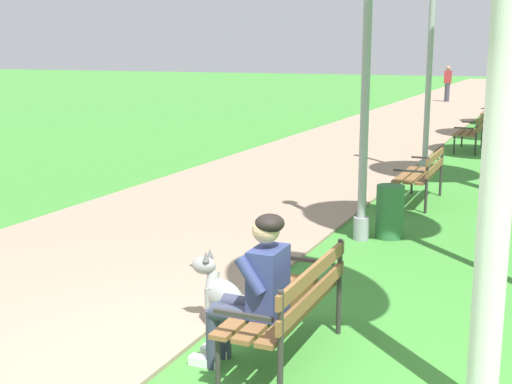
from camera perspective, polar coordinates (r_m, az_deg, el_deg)
name	(u,v)px	position (r m, az deg, el deg)	size (l,w,h in m)	color
ground_plane	(194,383)	(5.37, -5.14, -15.35)	(120.00, 120.00, 0.00)	#3D8433
paved_path	(430,110)	(28.68, 14.07, 6.54)	(4.15, 60.00, 0.04)	gray
park_bench_near	(291,301)	(5.48, 2.91, -8.90)	(0.55, 1.50, 0.85)	brown
park_bench_mid	(423,172)	(11.37, 13.54, 1.63)	(0.55, 1.50, 0.85)	brown
park_bench_far	(472,130)	(17.51, 17.28, 4.88)	(0.55, 1.50, 0.85)	brown
park_bench_furthest	(494,111)	(23.15, 18.93, 6.32)	(0.55, 1.50, 0.85)	brown
person_seated_on_near_bench	(255,286)	(5.29, -0.09, -7.71)	(0.74, 0.49, 1.25)	#33384C
dog_grey	(229,301)	(6.19, -2.22, -8.91)	(0.83, 0.31, 0.71)	gray
lamp_post_near	(366,73)	(8.82, 9.01, 9.63)	(0.24, 0.24, 4.13)	gray
lamp_post_mid	(430,49)	(13.75, 14.11, 11.30)	(0.24, 0.24, 4.69)	gray
litter_bin	(390,212)	(9.22, 10.92, -1.60)	(0.36, 0.36, 0.70)	#2D6638
pedestrian_distant	(448,84)	(33.15, 15.44, 8.55)	(0.32, 0.22, 1.65)	#383842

